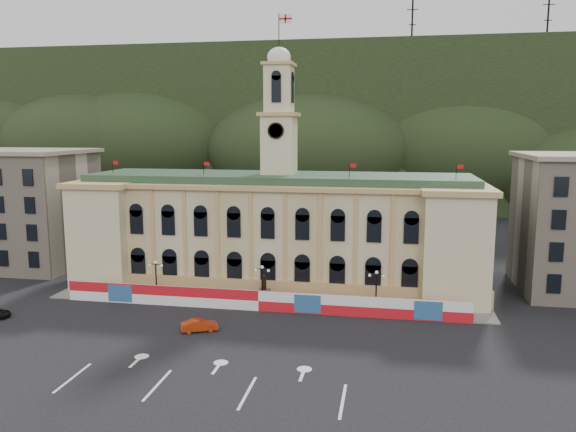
# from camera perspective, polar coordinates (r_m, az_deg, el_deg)

# --- Properties ---
(ground) EXTENTS (260.00, 260.00, 0.00)m
(ground) POSITION_cam_1_polar(r_m,az_deg,el_deg) (55.63, -6.68, -14.37)
(ground) COLOR black
(ground) RESTS_ON ground
(lane_markings) EXTENTS (26.00, 10.00, 0.02)m
(lane_markings) POSITION_cam_1_polar(r_m,az_deg,el_deg) (51.30, -8.38, -16.50)
(lane_markings) COLOR white
(lane_markings) RESTS_ON ground
(hill_ridge) EXTENTS (230.00, 80.00, 64.00)m
(hill_ridge) POSITION_cam_1_polar(r_m,az_deg,el_deg) (171.46, 5.32, 8.07)
(hill_ridge) COLOR black
(hill_ridge) RESTS_ON ground
(city_hall) EXTENTS (56.20, 17.60, 37.10)m
(city_hall) POSITION_cam_1_polar(r_m,az_deg,el_deg) (79.19, -0.94, -1.33)
(city_hall) COLOR beige
(city_hall) RESTS_ON ground
(side_building_left) EXTENTS (21.00, 17.00, 18.60)m
(side_building_left) POSITION_cam_1_polar(r_m,az_deg,el_deg) (99.56, -25.59, 0.77)
(side_building_left) COLOR #B9A68F
(side_building_left) RESTS_ON ground
(hoarding_fence) EXTENTS (50.00, 0.44, 2.50)m
(hoarding_fence) POSITION_cam_1_polar(r_m,az_deg,el_deg) (68.82, -2.95, -8.59)
(hoarding_fence) COLOR red
(hoarding_fence) RESTS_ON ground
(pavement) EXTENTS (56.00, 5.50, 0.16)m
(pavement) POSITION_cam_1_polar(r_m,az_deg,el_deg) (71.68, -2.49, -8.84)
(pavement) COLOR slate
(pavement) RESTS_ON ground
(statue) EXTENTS (1.40, 1.40, 3.72)m
(statue) POSITION_cam_1_polar(r_m,az_deg,el_deg) (71.58, -2.45, -7.94)
(statue) COLOR #595651
(statue) RESTS_ON ground
(lamp_left) EXTENTS (1.96, 0.44, 5.15)m
(lamp_left) POSITION_cam_1_polar(r_m,az_deg,el_deg) (74.44, -13.26, -6.00)
(lamp_left) COLOR black
(lamp_left) RESTS_ON ground
(lamp_center) EXTENTS (1.96, 0.44, 5.15)m
(lamp_center) POSITION_cam_1_polar(r_m,az_deg,el_deg) (70.12, -2.64, -6.70)
(lamp_center) COLOR black
(lamp_center) RESTS_ON ground
(lamp_right) EXTENTS (1.96, 0.44, 5.15)m
(lamp_right) POSITION_cam_1_polar(r_m,az_deg,el_deg) (68.44, 8.95, -7.19)
(lamp_right) COLOR black
(lamp_right) RESTS_ON ground
(red_sedan) EXTENTS (4.33, 5.02, 1.32)m
(red_sedan) POSITION_cam_1_polar(r_m,az_deg,el_deg) (63.09, -8.97, -10.91)
(red_sedan) COLOR #AD2B0C
(red_sedan) RESTS_ON ground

